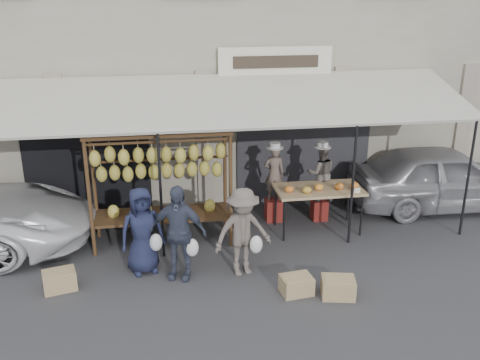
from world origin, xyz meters
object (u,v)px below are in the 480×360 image
at_px(vendor_right, 321,173).
at_px(customer_right, 243,232).
at_px(crate_near_a, 296,285).
at_px(vendor_left, 274,173).
at_px(crate_near_b, 338,287).
at_px(banana_rack, 160,165).
at_px(crate_far, 60,280).
at_px(produce_table, 319,190).
at_px(sedan, 444,177).
at_px(customer_mid, 178,232).
at_px(customer_left, 142,231).

height_order(vendor_right, customer_right, vendor_right).
height_order(customer_right, crate_near_a, customer_right).
distance_m(vendor_left, crate_near_b, 3.18).
bearing_deg(crate_near_b, crate_near_a, 163.17).
bearing_deg(banana_rack, crate_far, -139.99).
height_order(banana_rack, produce_table, banana_rack).
distance_m(vendor_right, crate_near_a, 3.12).
xyz_separation_m(banana_rack, sedan, (6.11, 0.80, -0.87)).
relative_size(banana_rack, crate_far, 5.11).
relative_size(banana_rack, customer_mid, 1.59).
bearing_deg(vendor_left, customer_right, 71.62).
bearing_deg(crate_near_b, vendor_right, 78.87).
xyz_separation_m(customer_mid, crate_near_a, (1.81, -0.81, -0.67)).
relative_size(produce_table, crate_near_a, 3.50).
height_order(customer_left, customer_mid, customer_mid).
bearing_deg(customer_left, vendor_right, 8.28).
height_order(banana_rack, customer_left, banana_rack).
bearing_deg(customer_left, banana_rack, 55.03).
height_order(vendor_right, crate_near_a, vendor_right).
height_order(crate_near_b, sedan, sedan).
bearing_deg(vendor_right, customer_mid, 39.79).
relative_size(produce_table, customer_mid, 1.04).
xyz_separation_m(crate_far, sedan, (7.80, 2.23, 0.55)).
relative_size(produce_table, crate_near_b, 3.31).
bearing_deg(banana_rack, customer_left, -108.81).
relative_size(crate_near_b, sedan, 0.12).
distance_m(customer_mid, sedan, 6.25).
relative_size(vendor_left, crate_near_b, 2.23).
bearing_deg(banana_rack, customer_mid, -80.01).
bearing_deg(produce_table, customer_right, -140.65).
xyz_separation_m(produce_table, customer_left, (-3.41, -1.09, -0.11)).
bearing_deg(customer_mid, vendor_right, 51.31).
bearing_deg(customer_mid, sedan, 38.74).
relative_size(vendor_left, customer_right, 0.74).
distance_m(customer_mid, crate_far, 2.05).
xyz_separation_m(produce_table, crate_far, (-4.75, -1.47, -0.71)).
bearing_deg(customer_left, crate_near_b, -39.24).
xyz_separation_m(banana_rack, customer_left, (-0.36, -1.04, -0.81)).
height_order(vendor_right, sedan, vendor_right).
relative_size(customer_left, customer_mid, 0.93).
height_order(customer_right, crate_far, customer_right).
bearing_deg(sedan, customer_right, 116.91).
height_order(vendor_left, sedan, vendor_left).
distance_m(vendor_left, crate_far, 4.60).
bearing_deg(sedan, crate_near_a, 128.39).
xyz_separation_m(customer_left, crate_near_b, (3.03, -1.29, -0.61)).
distance_m(produce_table, customer_mid, 3.14).
xyz_separation_m(vendor_left, customer_right, (-0.99, -2.08, -0.26)).
bearing_deg(vendor_right, banana_rack, 17.57).
relative_size(produce_table, vendor_right, 1.45).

